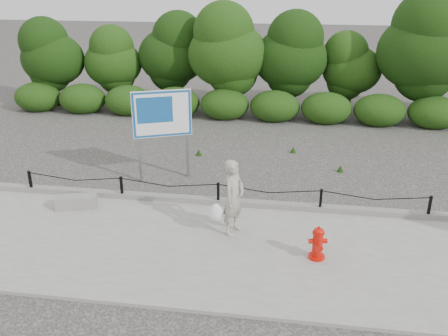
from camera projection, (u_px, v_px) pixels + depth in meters
The scene contains 9 objects.
ground at pixel (218, 207), 11.89m from camera, with size 90.00×90.00×0.00m, color #2D2B28.
sidewalk at pixel (203, 249), 10.05m from camera, with size 14.00×4.00×0.08m, color gray.
curb at pixel (219, 201), 11.88m from camera, with size 14.00×0.22×0.14m, color slate.
chain_barrier at pixel (218, 191), 11.72m from camera, with size 10.06×0.06×0.60m.
treeline at pixel (290, 52), 18.84m from camera, with size 20.29×3.59×4.81m.
fire_hydrant at pixel (318, 243), 9.53m from camera, with size 0.39×0.41×0.72m.
pedestrian at pixel (233, 198), 10.29m from camera, with size 0.82×0.74×1.73m.
concrete_block at pixel (76, 202), 11.66m from camera, with size 0.98×0.34×0.31m, color gray.
advertising_sign at pixel (162, 118), 12.82m from camera, with size 1.51×0.68×2.57m.
Camera 1 is at (1.71, -10.45, 5.50)m, focal length 38.00 mm.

